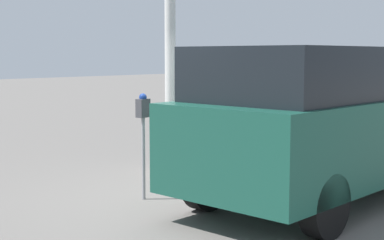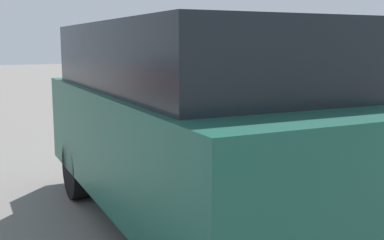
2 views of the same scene
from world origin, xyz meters
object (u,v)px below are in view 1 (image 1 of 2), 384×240
object	(u,v)px
parked_van	(323,119)
lamp_post	(170,36)
fire_hydrant	(364,128)
parking_meter_near	(143,122)
parking_meter_far	(352,99)

from	to	relation	value
parked_van	lamp_post	bearing A→B (deg)	87.72
lamp_post	fire_hydrant	distance (m)	5.70
lamp_post	parking_meter_near	bearing A→B (deg)	-146.04
parking_meter_far	fire_hydrant	distance (m)	1.06
parking_meter_near	lamp_post	bearing A→B (deg)	26.05
parking_meter_far	fire_hydrant	world-z (taller)	parking_meter_far
parking_meter_far	lamp_post	world-z (taller)	lamp_post
parked_van	fire_hydrant	size ratio (longest dim) A/B	6.11
parking_meter_far	parked_van	distance (m)	5.00
parking_meter_far	parked_van	bearing A→B (deg)	-165.03
parked_van	fire_hydrant	xyz separation A→B (m)	(5.39, 2.02, -0.78)
fire_hydrant	lamp_post	bearing A→B (deg)	168.20
lamp_post	parked_van	world-z (taller)	lamp_post
parked_van	fire_hydrant	bearing A→B (deg)	21.22
parking_meter_far	parked_van	size ratio (longest dim) A/B	0.32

